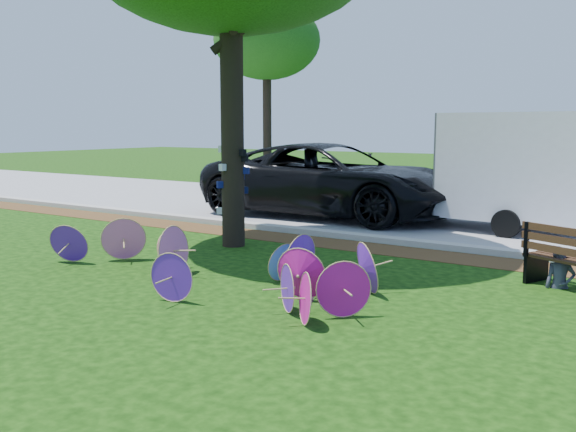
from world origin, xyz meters
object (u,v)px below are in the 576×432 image
Objects in this scene: black_van at (331,180)px; person_left at (562,248)px; parasol_pile at (229,262)px; cargo_trailer at (526,166)px.

person_left is (6.47, -4.58, -0.35)m from black_van.
person_left is (4.08, 2.55, 0.22)m from parasol_pile.
cargo_trailer is (2.36, 7.42, 1.09)m from parasol_pile.
parasol_pile is at bearing -172.11° from person_left.
cargo_trailer reaches higher than parasol_pile.
cargo_trailer reaches higher than black_van.
cargo_trailer is 2.82× the size of person_left.
cargo_trailer is at bearing 72.40° from parasol_pile.
person_left is (1.72, -4.87, -0.87)m from cargo_trailer.
black_van is 2.05× the size of cargo_trailer.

